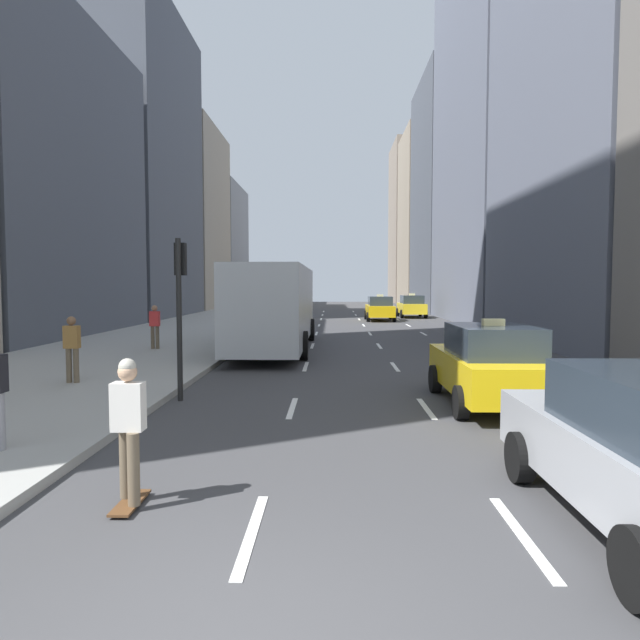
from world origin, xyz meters
TOP-DOWN VIEW (x-y plane):
  - sidewalk_left at (-7.00, 27.00)m, footprint 8.00×66.00m
  - lane_markings at (2.60, 23.00)m, footprint 5.72×56.00m
  - building_row_left at (-14.00, 31.94)m, footprint 6.00×76.37m
  - building_row_right at (12.00, 37.64)m, footprint 6.00×83.04m
  - taxi_lead at (6.80, 40.70)m, footprint 2.02×4.40m
  - taxi_second at (4.00, 36.69)m, footprint 2.02×4.40m
  - taxi_third at (4.00, 8.36)m, footprint 2.02×4.40m
  - city_bus at (-1.61, 18.79)m, footprint 2.80×11.61m
  - skateboarder at (-1.72, 2.67)m, footprint 0.36×0.80m
  - pedestrian_mid_block at (-5.81, 10.11)m, footprint 0.36×0.22m
  - pedestrian_far_walking at (-6.07, 17.53)m, footprint 0.36×0.22m
  - traffic_light_pole at (-2.75, 8.81)m, footprint 0.24×0.42m

SIDE VIEW (x-z plane):
  - lane_markings at x=2.60m, z-range 0.00..0.01m
  - sidewalk_left at x=-7.00m, z-range 0.00..0.15m
  - taxi_lead at x=6.80m, z-range -0.05..1.82m
  - taxi_second at x=4.00m, z-range -0.05..1.82m
  - taxi_third at x=4.00m, z-range -0.05..1.82m
  - skateboarder at x=-1.72m, z-range 0.09..1.84m
  - pedestrian_mid_block at x=-5.81m, z-range 0.24..1.89m
  - pedestrian_far_walking at x=-6.07m, z-range 0.24..1.89m
  - city_bus at x=-1.61m, z-range 0.16..3.41m
  - traffic_light_pole at x=-2.75m, z-range 0.61..4.21m
  - building_row_left at x=-14.00m, z-range -5.00..29.17m
  - building_row_right at x=12.00m, z-range -2.94..30.73m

